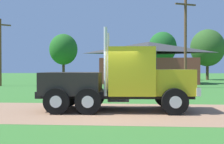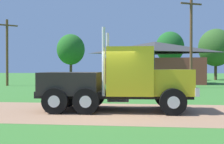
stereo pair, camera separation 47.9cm
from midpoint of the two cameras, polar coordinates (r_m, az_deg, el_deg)
The scene contains 9 objects.
ground_plane at distance 11.91m, azimuth -0.05°, elevation -8.08°, with size 200.00×200.00×0.00m, color #3B782F.
dirt_track at distance 11.91m, azimuth -0.05°, elevation -8.06°, with size 120.00×5.64×0.01m, color #A17758.
truck_foreground_white at distance 12.26m, azimuth 2.44°, elevation -1.86°, with size 6.74×2.90×3.48m.
shed_building at distance 35.18m, azimuth 9.01°, elevation 1.79°, with size 12.23×6.82×5.13m.
utility_pole_near at distance 31.88m, azimuth -19.98°, elevation 4.12°, with size 1.79×1.51×7.00m.
utility_pole_far at distance 27.72m, azimuth 16.13°, elevation 6.22°, with size 2.07×1.00×8.48m.
tree_left at distance 47.24m, azimuth -8.01°, elevation 4.50°, with size 4.60×4.60×7.50m.
tree_mid at distance 45.54m, azimuth 11.88°, elevation 4.92°, with size 4.42×4.42×7.64m.
tree_right at distance 47.86m, azimuth 20.44°, elevation 4.63°, with size 5.39×5.39×8.11m.
Camera 2 is at (1.53, -11.68, 1.82)m, focal length 45.38 mm.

